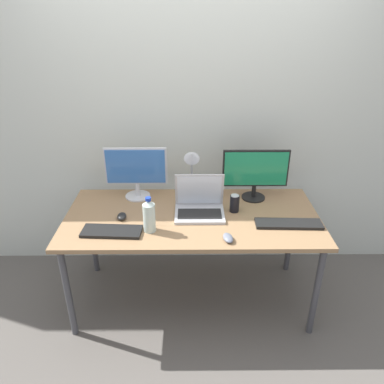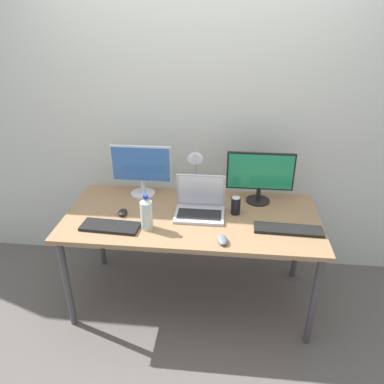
{
  "view_description": "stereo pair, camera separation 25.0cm",
  "coord_description": "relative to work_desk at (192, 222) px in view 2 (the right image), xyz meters",
  "views": [
    {
      "loc": [
        -0.02,
        -2.24,
        2.05
      ],
      "look_at": [
        0.0,
        0.0,
        0.92
      ],
      "focal_mm": 35.0,
      "sensor_mm": 36.0,
      "label": 1
    },
    {
      "loc": [
        0.23,
        -2.23,
        2.05
      ],
      "look_at": [
        0.0,
        0.0,
        0.92
      ],
      "focal_mm": 35.0,
      "sensor_mm": 36.0,
      "label": 2
    }
  ],
  "objects": [
    {
      "name": "monitor_center",
      "position": [
        0.46,
        0.25,
        0.27
      ],
      "size": [
        0.48,
        0.17,
        0.38
      ],
      "color": "black",
      "rests_on": "work_desk"
    },
    {
      "name": "water_bottle",
      "position": [
        -0.27,
        -0.19,
        0.17
      ],
      "size": [
        0.08,
        0.08,
        0.24
      ],
      "color": "silver",
      "rests_on": "work_desk"
    },
    {
      "name": "soda_can_near_keyboard",
      "position": [
        0.3,
        0.05,
        0.12
      ],
      "size": [
        0.07,
        0.07,
        0.13
      ],
      "color": "black",
      "rests_on": "work_desk"
    },
    {
      "name": "desk_lamp",
      "position": [
        -0.0,
        0.22,
        0.34
      ],
      "size": [
        0.11,
        0.18,
        0.41
      ],
      "color": "#B7B7BC",
      "rests_on": "work_desk"
    },
    {
      "name": "ground_plane",
      "position": [
        0.0,
        0.0,
        -0.68
      ],
      "size": [
        16.0,
        16.0,
        0.0
      ],
      "primitive_type": "plane",
      "color": "#5B5651"
    },
    {
      "name": "wall_back",
      "position": [
        0.0,
        0.59,
        0.62
      ],
      "size": [
        7.0,
        0.08,
        2.6
      ],
      "primitive_type": "cube",
      "color": "silver",
      "rests_on": "ground"
    },
    {
      "name": "keyboard_aux",
      "position": [
        0.64,
        -0.13,
        0.07
      ],
      "size": [
        0.44,
        0.14,
        0.02
      ],
      "primitive_type": "cube",
      "rotation": [
        0.0,
        0.0,
        -0.04
      ],
      "color": "black",
      "rests_on": "work_desk"
    },
    {
      "name": "monitor_left",
      "position": [
        -0.41,
        0.28,
        0.28
      ],
      "size": [
        0.45,
        0.19,
        0.39
      ],
      "color": "silver",
      "rests_on": "work_desk"
    },
    {
      "name": "mouse_by_keyboard",
      "position": [
        -0.48,
        -0.04,
        0.07
      ],
      "size": [
        0.07,
        0.1,
        0.04
      ],
      "primitive_type": "ellipsoid",
      "rotation": [
        0.0,
        0.0,
        0.08
      ],
      "color": "black",
      "rests_on": "work_desk"
    },
    {
      "name": "work_desk",
      "position": [
        0.0,
        0.0,
        0.0
      ],
      "size": [
        1.75,
        0.81,
        0.74
      ],
      "color": "#424247",
      "rests_on": "ground"
    },
    {
      "name": "laptop_silver",
      "position": [
        0.05,
        0.04,
        0.12
      ],
      "size": [
        0.34,
        0.26,
        0.27
      ],
      "color": "#B7B7BC",
      "rests_on": "work_desk"
    },
    {
      "name": "keyboard_main",
      "position": [
        -0.51,
        -0.22,
        0.07
      ],
      "size": [
        0.39,
        0.17,
        0.02
      ],
      "primitive_type": "cube",
      "rotation": [
        0.0,
        0.0,
        -0.06
      ],
      "color": "black",
      "rests_on": "work_desk"
    },
    {
      "name": "mouse_by_laptop",
      "position": [
        0.22,
        -0.31,
        0.07
      ],
      "size": [
        0.08,
        0.12,
        0.03
      ],
      "primitive_type": "ellipsoid",
      "rotation": [
        0.0,
        0.0,
        0.17
      ],
      "color": "slate",
      "rests_on": "work_desk"
    }
  ]
}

